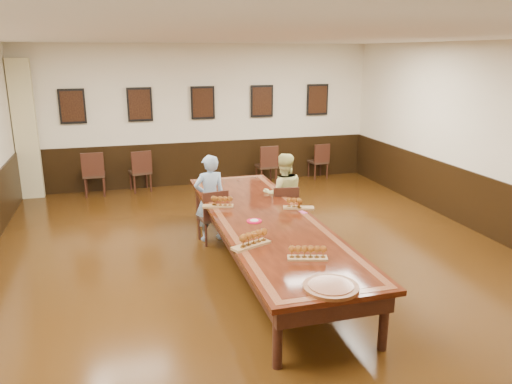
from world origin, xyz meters
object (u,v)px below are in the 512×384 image
object	(u,v)px
conference_table	(266,227)
carved_platter	(331,287)
spare_chair_d	(318,161)
spare_chair_a	(94,173)
chair_man	(212,215)
spare_chair_b	(140,170)
spare_chair_c	(266,165)
person_man	(210,198)
chair_woman	(284,210)
person_woman	(283,194)

from	to	relation	value
conference_table	carved_platter	xyz separation A→B (m)	(-0.01, -2.26, 0.16)
spare_chair_d	spare_chair_a	bearing A→B (deg)	-4.84
spare_chair_a	carved_platter	bearing A→B (deg)	110.24
chair_man	spare_chair_a	xyz separation A→B (m)	(-1.93, 3.42, 0.04)
spare_chair_b	carved_platter	bearing A→B (deg)	90.93
spare_chair_c	person_man	size ratio (longest dim) A/B	0.65
spare_chair_b	conference_table	xyz separation A→B (m)	(1.50, -4.71, 0.14)
chair_man	chair_woman	size ratio (longest dim) A/B	1.00
chair_woman	spare_chair_d	world-z (taller)	chair_woman
chair_man	person_man	size ratio (longest dim) A/B	0.63
chair_man	spare_chair_b	distance (m)	3.62
spare_chair_a	spare_chair_c	distance (m)	3.86
chair_woman	spare_chair_d	size ratio (longest dim) A/B	1.03
spare_chair_c	conference_table	bearing A→B (deg)	69.89
person_man	conference_table	bearing A→B (deg)	104.28
chair_man	spare_chair_c	distance (m)	3.83
spare_chair_d	carved_platter	distance (m)	7.56
chair_man	chair_woman	bearing A→B (deg)	168.20
chair_woman	spare_chair_c	size ratio (longest dim) A/B	0.96
spare_chair_a	person_man	distance (m)	3.84
carved_platter	spare_chair_c	bearing A→B (deg)	78.37
chair_man	spare_chair_a	size ratio (longest dim) A/B	0.92
person_man	spare_chair_c	bearing A→B (deg)	-129.72
spare_chair_a	carved_platter	xyz separation A→B (m)	(2.46, -6.89, 0.28)
chair_woman	carved_platter	xyz separation A→B (m)	(-0.68, -3.41, 0.32)
chair_man	spare_chair_c	bearing A→B (deg)	-128.81
person_woman	spare_chair_c	bearing A→B (deg)	-92.63
spare_chair_b	conference_table	world-z (taller)	spare_chair_b
spare_chair_b	conference_table	distance (m)	4.94
spare_chair_d	conference_table	size ratio (longest dim) A/B	0.17
spare_chair_b	person_man	world-z (taller)	person_man
person_man	chair_woman	bearing A→B (deg)	163.84
chair_woman	spare_chair_a	xyz separation A→B (m)	(-3.14, 3.48, 0.04)
person_man	spare_chair_d	bearing A→B (deg)	-142.80
chair_man	conference_table	size ratio (longest dim) A/B	0.18
spare_chair_a	chair_woman	bearing A→B (deg)	132.64
chair_man	spare_chair_d	xyz separation A→B (m)	(3.33, 3.53, -0.01)
spare_chair_a	spare_chair_d	size ratio (longest dim) A/B	1.12
chair_man	person_woman	xyz separation A→B (m)	(1.23, 0.03, 0.25)
spare_chair_c	carved_platter	size ratio (longest dim) A/B	1.38
chair_man	spare_chair_a	distance (m)	3.92
conference_table	chair_woman	bearing A→B (deg)	59.65
chair_woman	carved_platter	bearing A→B (deg)	88.09
spare_chair_c	chair_woman	bearing A→B (deg)	74.98
person_woman	carved_platter	world-z (taller)	person_woman
spare_chair_a	conference_table	world-z (taller)	spare_chair_a
chair_woman	spare_chair_b	bearing A→B (deg)	-49.26
spare_chair_c	spare_chair_a	bearing A→B (deg)	-4.68
spare_chair_b	spare_chair_d	distance (m)	4.29
chair_man	person_woman	distance (m)	1.25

